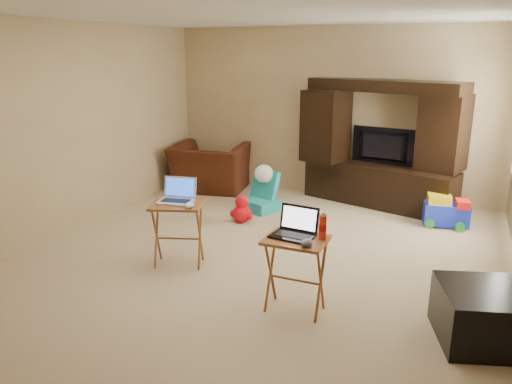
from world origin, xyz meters
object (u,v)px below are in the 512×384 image
at_px(laptop_left, 175,191).
at_px(mouse_left, 189,205).
at_px(child_rocker, 261,191).
at_px(laptop_right, 293,224).
at_px(plush_toy, 242,209).
at_px(mouse_right, 307,243).
at_px(push_toy, 446,210).
at_px(entertainment_center, 381,144).
at_px(ottoman, 484,316).
at_px(tray_table_right, 295,275).
at_px(tray_table_left, 178,234).
at_px(recliner, 210,167).
at_px(water_bottle, 323,227).
at_px(television, 381,147).

xyz_separation_m(laptop_left, mouse_left, (0.22, -0.10, -0.09)).
relative_size(child_rocker, laptop_right, 1.62).
xyz_separation_m(plush_toy, mouse_right, (1.49, -2.02, 0.50)).
relative_size(push_toy, laptop_left, 1.58).
distance_m(push_toy, laptop_left, 3.47).
relative_size(entertainment_center, ottoman, 3.26).
relative_size(entertainment_center, plush_toy, 5.91).
distance_m(entertainment_center, tray_table_right, 3.41).
bearing_deg(laptop_right, tray_table_left, 169.33).
bearing_deg(ottoman, laptop_right, -176.26).
bearing_deg(tray_table_right, laptop_right, 154.31).
bearing_deg(mouse_left, ottoman, -5.31).
relative_size(recliner, child_rocker, 2.00).
xyz_separation_m(plush_toy, water_bottle, (1.56, -1.82, 0.58)).
relative_size(child_rocker, mouse_left, 4.13).
bearing_deg(child_rocker, laptop_left, -72.06).
xyz_separation_m(ottoman, tray_table_right, (-1.48, -0.12, 0.12)).
distance_m(television, water_bottle, 3.30).
height_order(ottoman, laptop_left, laptop_left).
height_order(push_toy, ottoman, ottoman).
height_order(entertainment_center, laptop_left, entertainment_center).
bearing_deg(ottoman, television, 112.43).
bearing_deg(mouse_left, entertainment_center, 65.58).
relative_size(plush_toy, tray_table_left, 0.55).
height_order(child_rocker, ottoman, child_rocker).
distance_m(plush_toy, push_toy, 2.60).
height_order(ottoman, water_bottle, water_bottle).
height_order(child_rocker, mouse_left, mouse_left).
relative_size(plush_toy, laptop_right, 1.06).
height_order(tray_table_left, laptop_right, laptop_right).
relative_size(entertainment_center, child_rocker, 3.87).
relative_size(laptop_right, water_bottle, 1.70).
bearing_deg(tray_table_left, laptop_right, -35.53).
bearing_deg(plush_toy, child_rocker, 85.83).
relative_size(child_rocker, plush_toy, 1.53).
bearing_deg(laptop_right, tray_table_right, -20.20).
bearing_deg(mouse_left, push_toy, 46.05).
bearing_deg(entertainment_center, mouse_right, -73.20).
height_order(tray_table_left, mouse_right, mouse_right).
height_order(television, tray_table_right, television).
bearing_deg(television, plush_toy, 54.55).
distance_m(ottoman, tray_table_right, 1.49).
relative_size(television, laptop_right, 2.60).
bearing_deg(plush_toy, laptop_left, -93.55).
height_order(child_rocker, water_bottle, water_bottle).
bearing_deg(entertainment_center, tray_table_left, -101.05).
relative_size(tray_table_right, water_bottle, 3.25).
height_order(tray_table_right, laptop_right, laptop_right).
height_order(recliner, plush_toy, recliner).
relative_size(child_rocker, tray_table_right, 0.85).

